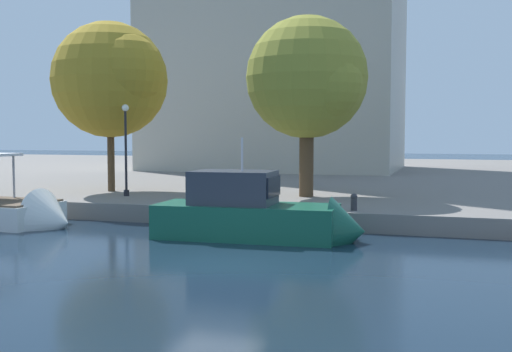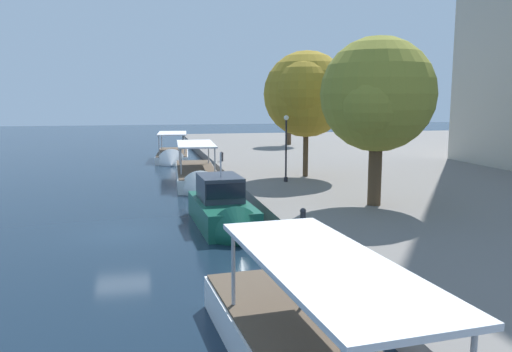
{
  "view_description": "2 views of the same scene",
  "coord_description": "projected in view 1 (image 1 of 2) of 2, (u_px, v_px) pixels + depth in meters",
  "views": [
    {
      "loc": [
        6.47,
        -16.38,
        3.8
      ],
      "look_at": [
        -0.38,
        5.13,
        2.27
      ],
      "focal_mm": 43.36,
      "sensor_mm": 36.0,
      "label": 1
    },
    {
      "loc": [
        24.22,
        1.21,
        6.24
      ],
      "look_at": [
        -5.38,
        7.68,
        1.74
      ],
      "focal_mm": 35.87,
      "sensor_mm": 36.0,
      "label": 2
    }
  ],
  "objects": [
    {
      "name": "ground_plane",
      "position": [
        215.0,
        266.0,
        17.79
      ],
      "size": [
        220.0,
        220.0,
        0.0
      ],
      "primitive_type": "plane",
      "color": "#142333"
    },
    {
      "name": "dock_promenade",
      "position": [
        370.0,
        176.0,
        50.8
      ],
      "size": [
        120.0,
        55.0,
        0.77
      ],
      "primitive_type": "cube",
      "color": "slate",
      "rests_on": "ground_plane"
    },
    {
      "name": "motor_yacht_2",
      "position": [
        260.0,
        220.0,
        22.46
      ],
      "size": [
        7.71,
        2.81,
        4.46
      ],
      "rotation": [
        0.0,
        0.0,
        0.05
      ],
      "color": "#14513D",
      "rests_on": "ground_plane"
    },
    {
      "name": "mooring_bollard_0",
      "position": [
        354.0,
        201.0,
        24.53
      ],
      "size": [
        0.28,
        0.28,
        0.69
      ],
      "color": "#2D2D33",
      "rests_on": "dock_promenade"
    },
    {
      "name": "lamp_post",
      "position": [
        126.0,
        145.0,
        30.21
      ],
      "size": [
        0.34,
        0.34,
        4.49
      ],
      "color": "black",
      "rests_on": "dock_promenade"
    },
    {
      "name": "tree_0",
      "position": [
        308.0,
        76.0,
        29.62
      ],
      "size": [
        5.89,
        5.89,
        8.72
      ],
      "color": "#4C3823",
      "rests_on": "dock_promenade"
    },
    {
      "name": "tree_2",
      "position": [
        113.0,
        77.0,
        32.43
      ],
      "size": [
        6.27,
        6.09,
        8.95
      ],
      "color": "#4C3823",
      "rests_on": "dock_promenade"
    }
  ]
}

